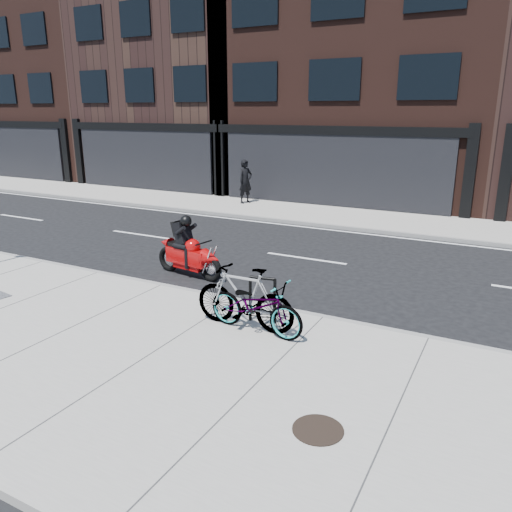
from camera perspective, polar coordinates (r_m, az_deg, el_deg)
The scene contains 12 objects.
ground at distance 12.44m, azimuth 2.21°, elevation -2.62°, with size 120.00×120.00×0.00m, color black.
sidewalk_near at distance 8.55m, azimuth -12.83°, elevation -11.79°, with size 60.00×6.00×0.13m, color gray.
sidewalk_far at distance 19.47m, azimuth 12.19°, elevation 4.18°, with size 60.00×3.50×0.13m, color gray.
building_west at distance 37.03m, azimuth -20.45°, elevation 19.56°, with size 10.00×10.00×13.50m, color black.
building_midwest at distance 30.44m, azimuth -6.73°, elevation 19.92°, with size 10.00×10.00×12.00m, color black.
building_center at distance 26.29m, azimuth 13.10°, elevation 22.95°, with size 12.00×10.00×14.50m, color black.
bike_rack at distance 9.47m, azimuth 0.74°, elevation -4.53°, with size 0.54×0.16×0.91m.
bicycle_front at distance 9.06m, azimuth -0.02°, elevation -5.72°, with size 0.67×1.93×1.01m, color gray.
bicycle_rear at distance 9.19m, azimuth -1.34°, elevation -4.76°, with size 0.56×2.00×1.20m, color gray.
motorcycle at distance 12.52m, azimuth -7.42°, elevation 0.43°, with size 2.10×0.70×1.57m.
pedestrian at distance 21.87m, azimuth -1.21°, elevation 8.52°, with size 0.68×0.45×1.88m, color black.
manhole_cover at distance 6.75m, azimuth 7.10°, elevation -19.10°, with size 0.66×0.66×0.01m, color black.
Camera 1 is at (5.07, -10.62, 4.03)m, focal length 35.00 mm.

